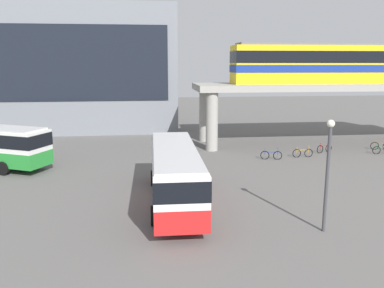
# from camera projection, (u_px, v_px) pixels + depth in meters

# --- Properties ---
(ground_plane) EXTENTS (120.00, 120.00, 0.00)m
(ground_plane) POSITION_uv_depth(u_px,v_px,m) (158.00, 157.00, 33.77)
(ground_plane) COLOR #605E5B
(station_building) EXTENTS (22.03, 13.98, 14.30)m
(station_building) POSITION_uv_depth(u_px,v_px,m) (85.00, 69.00, 48.95)
(station_building) COLOR slate
(station_building) RESTS_ON ground_plane
(elevated_platform) EXTENTS (26.89, 6.12, 5.92)m
(elevated_platform) POSITION_uv_depth(u_px,v_px,m) (331.00, 93.00, 39.12)
(elevated_platform) COLOR #9E9B93
(elevated_platform) RESTS_ON ground_plane
(train) EXTENTS (22.56, 2.96, 3.84)m
(train) POSITION_uv_depth(u_px,v_px,m) (346.00, 63.00, 38.70)
(train) COLOR yellow
(train) RESTS_ON elevated_platform
(bus_main) EXTENTS (2.88, 11.07, 3.22)m
(bus_main) POSITION_uv_depth(u_px,v_px,m) (175.00, 169.00, 22.40)
(bus_main) COLOR red
(bus_main) RESTS_ON ground_plane
(bicycle_red) EXTENTS (1.69, 0.70, 1.04)m
(bicycle_red) POSITION_uv_depth(u_px,v_px,m) (324.00, 149.00, 35.58)
(bicycle_red) COLOR black
(bicycle_red) RESTS_ON ground_plane
(bicycle_blue) EXTENTS (1.77, 0.42, 1.04)m
(bicycle_blue) POSITION_uv_depth(u_px,v_px,m) (271.00, 155.00, 33.03)
(bicycle_blue) COLOR black
(bicycle_blue) RESTS_ON ground_plane
(bicycle_brown) EXTENTS (1.67, 0.75, 1.04)m
(bicycle_brown) POSITION_uv_depth(u_px,v_px,m) (381.00, 146.00, 36.65)
(bicycle_brown) COLOR black
(bicycle_brown) RESTS_ON ground_plane
(bicycle_orange) EXTENTS (1.79, 0.06, 1.04)m
(bicycle_orange) POSITION_uv_depth(u_px,v_px,m) (303.00, 153.00, 33.83)
(bicycle_orange) COLOR black
(bicycle_orange) RESTS_ON ground_plane
(bicycle_green) EXTENTS (1.79, 0.23, 1.04)m
(bicycle_green) POSITION_uv_depth(u_px,v_px,m) (382.00, 150.00, 34.97)
(bicycle_green) COLOR black
(bicycle_green) RESTS_ON ground_plane
(lamp_post) EXTENTS (0.36, 0.36, 5.37)m
(lamp_post) POSITION_uv_depth(u_px,v_px,m) (328.00, 166.00, 18.32)
(lamp_post) COLOR #3F3F44
(lamp_post) RESTS_ON ground_plane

